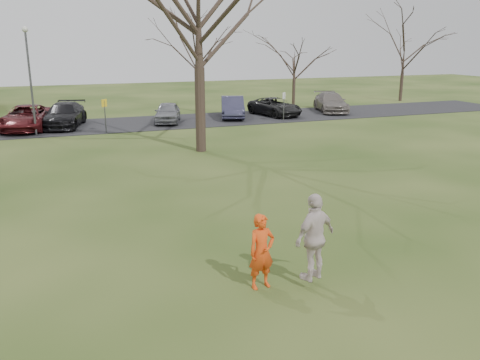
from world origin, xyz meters
name	(u,v)px	position (x,y,z in m)	size (l,w,h in m)	color
ground	(301,285)	(0.00, 0.00, 0.00)	(120.00, 120.00, 0.00)	#1E380F
parking_strip	(132,124)	(0.00, 25.00, 0.02)	(62.00, 6.50, 0.04)	black
player_defender	(262,252)	(-0.88, 0.26, 0.88)	(0.64, 0.42, 1.76)	#DF4412
car_2	(26,118)	(-6.55, 24.92, 0.80)	(2.53, 5.49, 1.53)	#4D1215
car_3	(64,115)	(-4.27, 25.24, 0.81)	(2.15, 5.29, 1.54)	black
car_4	(168,112)	(2.44, 24.64, 0.73)	(1.62, 4.04, 1.37)	gray
car_5	(232,107)	(7.41, 25.26, 0.80)	(1.61, 4.62, 1.52)	#31314A
car_6	(275,107)	(10.76, 25.14, 0.70)	(2.18, 4.73, 1.32)	black
car_7	(331,102)	(15.80, 25.51, 0.77)	(2.05, 5.04, 1.46)	slate
catching_play	(315,237)	(0.24, -0.12, 1.22)	(1.29, 0.89, 2.04)	beige
lamp_post	(29,68)	(-6.00, 22.50, 3.97)	(0.34, 0.34, 6.27)	#47474C
sign_yellow	(105,110)	(-2.00, 22.00, 1.45)	(0.35, 0.35, 2.08)	#47474C
sign_white	(284,102)	(10.00, 22.00, 1.45)	(0.35, 0.35, 2.08)	#47474C
big_tree	(198,8)	(2.00, 15.00, 7.00)	(9.00, 9.00, 14.00)	#352821
small_tree_row	(175,62)	(4.38, 30.06, 3.89)	(55.00, 5.90, 8.50)	#352821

